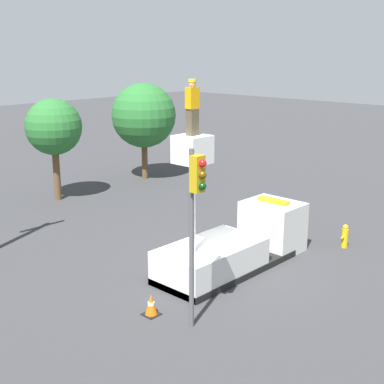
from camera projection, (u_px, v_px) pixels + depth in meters
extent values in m
plane|color=#38383A|center=(226.00, 269.00, 19.48)|extent=(120.00, 120.00, 0.00)
cube|color=black|center=(226.00, 266.00, 19.44)|extent=(5.67, 2.25, 0.24)
cube|color=silver|center=(211.00, 261.00, 18.71)|extent=(3.93, 2.19, 1.20)
cube|color=silver|center=(272.00, 226.00, 21.22)|extent=(1.74, 2.19, 1.95)
cube|color=black|center=(285.00, 212.00, 21.73)|extent=(0.03, 1.86, 0.78)
cube|color=orange|center=(274.00, 201.00, 20.94)|extent=(0.36, 1.32, 0.14)
cylinder|color=silver|center=(192.00, 207.00, 17.48)|extent=(0.22, 0.22, 3.13)
cube|color=white|center=(192.00, 149.00, 16.98)|extent=(0.99, 0.99, 0.90)
cube|color=brown|center=(192.00, 122.00, 16.76)|extent=(0.34, 0.26, 0.84)
cube|color=#F29E0C|center=(192.00, 98.00, 16.56)|extent=(0.40, 0.26, 0.66)
sphere|color=beige|center=(192.00, 83.00, 16.45)|extent=(0.23, 0.23, 0.23)
cylinder|color=yellow|center=(192.00, 81.00, 16.42)|extent=(0.26, 0.26, 0.09)
cylinder|color=#515156|center=(192.00, 241.00, 14.84)|extent=(0.14, 0.14, 5.22)
cube|color=#B79314|center=(197.00, 174.00, 14.19)|extent=(0.34, 0.28, 1.00)
sphere|color=red|center=(202.00, 163.00, 13.98)|extent=(0.22, 0.22, 0.22)
sphere|color=#503C07|center=(202.00, 175.00, 14.07)|extent=(0.22, 0.22, 0.22)
sphere|color=#083710|center=(202.00, 186.00, 14.15)|extent=(0.22, 0.22, 0.22)
cylinder|color=gold|center=(345.00, 238.00, 21.55)|extent=(0.27, 0.27, 0.79)
sphere|color=gold|center=(346.00, 227.00, 21.43)|extent=(0.23, 0.23, 0.23)
cylinder|color=gold|center=(343.00, 237.00, 21.40)|extent=(0.12, 0.11, 0.11)
cylinder|color=gold|center=(347.00, 235.00, 21.67)|extent=(0.12, 0.11, 0.11)
cube|color=black|center=(151.00, 314.00, 16.16)|extent=(0.47, 0.47, 0.03)
cone|color=orange|center=(151.00, 305.00, 16.08)|extent=(0.39, 0.39, 0.67)
cylinder|color=white|center=(151.00, 304.00, 16.07)|extent=(0.20, 0.20, 0.09)
cylinder|color=brown|center=(145.00, 158.00, 32.84)|extent=(0.36, 0.36, 2.54)
sphere|color=#286B2D|center=(144.00, 115.00, 32.16)|extent=(3.88, 3.88, 3.88)
cylinder|color=brown|center=(57.00, 173.00, 28.16)|extent=(0.36, 0.36, 2.87)
sphere|color=#286B2D|center=(54.00, 127.00, 27.52)|extent=(2.92, 2.92, 2.92)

